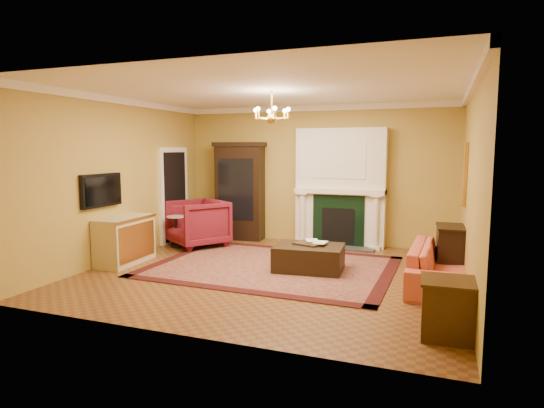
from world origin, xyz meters
The scene contains 26 objects.
floor centered at (0.00, 0.00, -0.01)m, with size 6.00×5.50×0.02m, color brown.
ceiling centered at (0.00, 0.00, 3.01)m, with size 6.00×5.50×0.02m, color white.
wall_back centered at (0.00, 2.76, 1.50)m, with size 6.00×0.02×3.00m, color #B1953F.
wall_front centered at (0.00, -2.76, 1.50)m, with size 6.00×0.02×3.00m, color #B1953F.
wall_left centered at (-3.01, 0.00, 1.50)m, with size 0.02×5.50×3.00m, color #B1953F.
wall_right centered at (3.01, 0.00, 1.50)m, with size 0.02×5.50×3.00m, color #B1953F.
fireplace centered at (0.60, 2.57, 1.19)m, with size 1.90×0.70×2.50m.
crown_molding centered at (0.00, 0.96, 2.94)m, with size 6.00×5.50×0.12m.
doorway centered at (-2.95, 1.70, 1.05)m, with size 0.08×1.05×2.10m.
tv_panel centered at (-2.95, -0.60, 1.35)m, with size 0.09×0.95×0.58m.
gilt_mirror centered at (2.97, 1.40, 1.65)m, with size 0.06×0.76×1.05m.
chandelier centered at (0.00, 0.00, 2.61)m, with size 0.63×0.55×0.53m.
oriental_rug centered at (-0.13, 0.36, 0.01)m, with size 4.13×3.10×0.02m, color #420E18.
china_cabinet centered at (-1.70, 2.49, 1.06)m, with size 1.06×0.48×2.12m, color black.
wingback_armchair centered at (-2.20, 1.42, 0.55)m, with size 1.06×1.00×1.10m, color maroon.
pedestal_table centered at (-2.60, 1.20, 0.39)m, with size 0.37×0.37×0.67m.
commode centered at (-2.73, -0.31, 0.42)m, with size 0.54×1.14×0.85m, color beige.
coral_sofa centered at (2.64, 0.24, 0.41)m, with size 2.12×0.62×0.83m, color #D04D41.
end_table centered at (2.72, -1.78, 0.31)m, with size 0.53×0.53×0.62m, color #37200F.
console_table centered at (2.78, 0.95, 0.39)m, with size 0.40×0.70×0.78m, color black.
leather_ottoman centered at (0.55, 0.36, 0.23)m, with size 1.14×0.83×0.42m, color black.
ottoman_tray centered at (0.52, 0.43, 0.45)m, with size 0.45×0.35×0.03m, color black.
book_a centered at (0.45, 0.52, 0.61)m, with size 0.21×0.03×0.28m, color gray.
book_b centered at (0.61, 0.46, 0.61)m, with size 0.21×0.02×0.29m, color gray.
topiary_left centered at (-0.10, 2.53, 1.47)m, with size 0.16×0.16×0.43m.
topiary_right centered at (1.24, 2.53, 1.46)m, with size 0.16×0.16×0.42m.
Camera 1 is at (2.59, -6.95, 2.07)m, focal length 30.00 mm.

